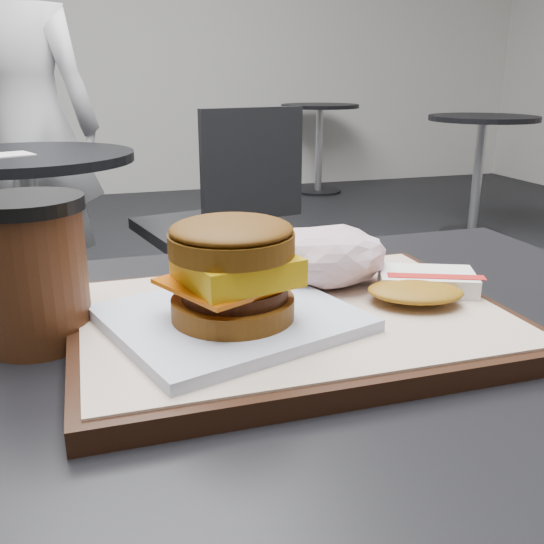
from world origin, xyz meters
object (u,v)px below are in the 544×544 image
Objects in this scene: coffee_cup at (32,266)px; neighbor_chair at (221,213)px; crumpled_wrapper at (325,256)px; neighbor_table at (30,215)px; hash_brown at (422,285)px; customer_table at (300,517)px; breakfast_sandwich at (232,282)px; serving_tray at (292,321)px; patron at (30,126)px.

coffee_cup is 1.71m from neighbor_chair.
crumpled_wrapper is 1.64m from neighbor_table.
neighbor_chair is at bearing 72.29° from coffee_cup.
neighbor_table is at bearing 106.24° from hash_brown.
neighbor_chair is at bearing 79.96° from customer_table.
coffee_cup reaches higher than crumpled_wrapper.
neighbor_table is at bearing 99.92° from breakfast_sandwich.
customer_table is 0.20m from serving_tray.
hash_brown reaches higher than serving_tray.
crumpled_wrapper is (0.05, 0.08, 0.23)m from customer_table.
serving_tray is 2.29m from patron.
coffee_cup is (-0.21, 0.04, 0.06)m from serving_tray.
crumpled_wrapper is 0.14× the size of neighbor_chair.
coffee_cup reaches higher than neighbor_table.
breakfast_sandwich is 0.31× the size of neighbor_table.
serving_tray is 0.22m from coffee_cup.
hash_brown is (0.13, -0.00, 0.02)m from serving_tray.
breakfast_sandwich is at bearing -144.81° from crumpled_wrapper.
customer_table is 1.69m from neighbor_chair.
serving_tray is 0.13m from hash_brown.
crumpled_wrapper is at bearing -75.63° from neighbor_table.
patron is (-0.65, 0.62, 0.28)m from neighbor_chair.
patron reaches higher than crumpled_wrapper.
breakfast_sandwich is at bearing -174.34° from hash_brown.
breakfast_sandwich is 0.14m from crumpled_wrapper.
breakfast_sandwich is at bearing -102.09° from neighbor_chair.
hash_brown is at bearing 121.12° from patron.
neighbor_table is at bearing 94.84° from coffee_cup.
customer_table is at bearing -16.44° from coffee_cup.
neighbor_table is (-0.13, 1.59, -0.29)m from coffee_cup.
hash_brown is 1.05× the size of crumpled_wrapper.
crumpled_wrapper is (-0.07, 0.06, 0.02)m from hash_brown.
breakfast_sandwich is 0.17m from coffee_cup.
neighbor_chair is at bearing 155.44° from patron.
breakfast_sandwich reaches higher than neighbor_chair.
coffee_cup is at bearing 112.73° from patron.
neighbor_table is at bearing 102.01° from serving_tray.
serving_tray reaches higher than customer_table.
customer_table is 0.51× the size of patron.
customer_table is at bearing -171.24° from hash_brown.
neighbor_chair reaches higher than neighbor_table.
patron reaches higher than breakfast_sandwich.
serving_tray is 0.09m from crumpled_wrapper.
customer_table is at bearing -0.72° from breakfast_sandwich.
neighbor_chair is (0.64, 0.01, -0.04)m from neighbor_table.
coffee_cup reaches higher than serving_tray.
customer_table is at bearing -78.02° from neighbor_table.
serving_tray is 3.02× the size of coffee_cup.
patron is (-0.30, 2.28, -0.04)m from breakfast_sandwich.
patron is at bearing 98.99° from customer_table.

